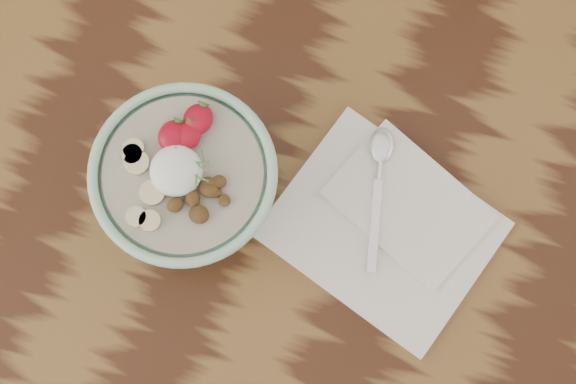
{
  "coord_description": "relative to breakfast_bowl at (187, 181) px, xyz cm",
  "views": [
    {
      "loc": [
        14.0,
        -11.5,
        169.89
      ],
      "look_at": [
        8.25,
        4.39,
        87.07
      ],
      "focal_mm": 50.0,
      "sensor_mm": 36.0,
      "label": 1
    }
  ],
  "objects": [
    {
      "name": "breakfast_bowl",
      "position": [
        0.0,
        0.0,
        0.0
      ],
      "size": [
        20.54,
        20.54,
        13.72
      ],
      "rotation": [
        0.0,
        0.0,
        -0.09
      ],
      "color": "#9BD1AD",
      "rests_on": "table"
    },
    {
      "name": "spoon",
      "position": [
        19.91,
        10.51,
        -5.07
      ],
      "size": [
        6.24,
        17.49,
        0.92
      ],
      "rotation": [
        0.0,
        0.0,
        0.25
      ],
      "color": "silver",
      "rests_on": "napkin"
    },
    {
      "name": "napkin",
      "position": [
        23.23,
        4.31,
        -6.33
      ],
      "size": [
        29.05,
        25.87,
        1.5
      ],
      "rotation": [
        0.0,
        0.0,
        -0.29
      ],
      "color": "white",
      "rests_on": "table"
    },
    {
      "name": "table",
      "position": [
        3.17,
        -2.65,
        -16.26
      ],
      "size": [
        160.0,
        90.0,
        75.0
      ],
      "color": "#351A0D",
      "rests_on": "ground"
    }
  ]
}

